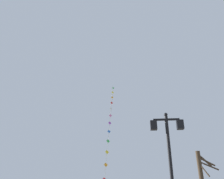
% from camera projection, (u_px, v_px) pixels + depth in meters
% --- Properties ---
extents(twin_lantern_lamp_post, '(1.42, 0.28, 4.71)m').
position_uv_depth(twin_lantern_lamp_post, '(169.00, 146.00, 9.64)').
color(twin_lantern_lamp_post, black).
rests_on(twin_lantern_lamp_post, ground_plane).
extents(kite_train, '(0.94, 18.42, 19.98)m').
position_uv_depth(kite_train, '(110.00, 123.00, 33.16)').
color(kite_train, brown).
rests_on(kite_train, ground_plane).
extents(bare_tree, '(1.38, 1.50, 4.13)m').
position_uv_depth(bare_tree, '(202.00, 179.00, 16.04)').
color(bare_tree, '#423323').
rests_on(bare_tree, ground_plane).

